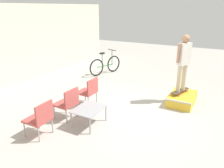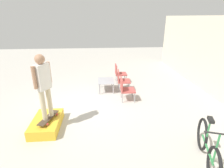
{
  "view_description": "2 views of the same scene",
  "coord_description": "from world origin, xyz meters",
  "px_view_note": "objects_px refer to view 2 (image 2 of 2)",
  "views": [
    {
      "loc": [
        -5.26,
        -2.14,
        2.88
      ],
      "look_at": [
        0.0,
        0.76,
        0.75
      ],
      "focal_mm": 35.0,
      "sensor_mm": 36.0,
      "label": 1
    },
    {
      "loc": [
        5.69,
        0.48,
        2.96
      ],
      "look_at": [
        0.14,
        0.93,
        0.8
      ],
      "focal_mm": 28.0,
      "sensor_mm": 36.0,
      "label": 2
    }
  ],
  "objects_px": {
    "person_skater": "(43,82)",
    "skateboard_on_ramp": "(49,118)",
    "patio_chair_center": "(122,79)",
    "bicycle": "(208,148)",
    "coffee_table": "(106,82)",
    "patio_chair_right": "(125,88)",
    "skate_ramp_box": "(47,123)",
    "patio_chair_left": "(119,72)"
  },
  "relations": [
    {
      "from": "coffee_table",
      "to": "patio_chair_right",
      "type": "distance_m",
      "value": 1.19
    },
    {
      "from": "patio_chair_center",
      "to": "bicycle",
      "type": "relative_size",
      "value": 0.52
    },
    {
      "from": "skate_ramp_box",
      "to": "patio_chair_center",
      "type": "relative_size",
      "value": 1.43
    },
    {
      "from": "patio_chair_center",
      "to": "patio_chair_right",
      "type": "height_order",
      "value": "same"
    },
    {
      "from": "skateboard_on_ramp",
      "to": "person_skater",
      "type": "bearing_deg",
      "value": 152.02
    },
    {
      "from": "coffee_table",
      "to": "patio_chair_left",
      "type": "height_order",
      "value": "patio_chair_left"
    },
    {
      "from": "skateboard_on_ramp",
      "to": "patio_chair_center",
      "type": "bearing_deg",
      "value": 154.53
    },
    {
      "from": "bicycle",
      "to": "skate_ramp_box",
      "type": "bearing_deg",
      "value": -93.9
    },
    {
      "from": "coffee_table",
      "to": "patio_chair_right",
      "type": "xyz_separation_m",
      "value": [
        0.98,
        0.68,
        0.08
      ]
    },
    {
      "from": "patio_chair_left",
      "to": "bicycle",
      "type": "relative_size",
      "value": 0.52
    },
    {
      "from": "patio_chair_left",
      "to": "patio_chair_right",
      "type": "xyz_separation_m",
      "value": [
        1.96,
        0.0,
        0.0
      ]
    },
    {
      "from": "coffee_table",
      "to": "patio_chair_center",
      "type": "height_order",
      "value": "patio_chair_center"
    },
    {
      "from": "patio_chair_right",
      "to": "bicycle",
      "type": "distance_m",
      "value": 3.38
    },
    {
      "from": "skateboard_on_ramp",
      "to": "patio_chair_left",
      "type": "height_order",
      "value": "patio_chair_left"
    },
    {
      "from": "person_skater",
      "to": "skate_ramp_box",
      "type": "bearing_deg",
      "value": -98.61
    },
    {
      "from": "person_skater",
      "to": "patio_chair_right",
      "type": "bearing_deg",
      "value": 154.74
    },
    {
      "from": "skate_ramp_box",
      "to": "person_skater",
      "type": "distance_m",
      "value": 1.27
    },
    {
      "from": "skateboard_on_ramp",
      "to": "patio_chair_left",
      "type": "bearing_deg",
      "value": 163.33
    },
    {
      "from": "person_skater",
      "to": "patio_chair_right",
      "type": "xyz_separation_m",
      "value": [
        -1.62,
        2.38,
        -0.92
      ]
    },
    {
      "from": "skate_ramp_box",
      "to": "skateboard_on_ramp",
      "type": "relative_size",
      "value": 1.5
    },
    {
      "from": "skateboard_on_ramp",
      "to": "coffee_table",
      "type": "distance_m",
      "value": 3.11
    },
    {
      "from": "person_skater",
      "to": "patio_chair_left",
      "type": "relative_size",
      "value": 2.01
    },
    {
      "from": "coffee_table",
      "to": "bicycle",
      "type": "xyz_separation_m",
      "value": [
        4.12,
        1.93,
        -0.01
      ]
    },
    {
      "from": "patio_chair_left",
      "to": "patio_chair_center",
      "type": "relative_size",
      "value": 1.0
    },
    {
      "from": "skate_ramp_box",
      "to": "patio_chair_center",
      "type": "xyz_separation_m",
      "value": [
        -2.53,
        2.48,
        0.34
      ]
    },
    {
      "from": "person_skater",
      "to": "skateboard_on_ramp",
      "type": "bearing_deg",
      "value": -14.48
    },
    {
      "from": "patio_chair_center",
      "to": "bicycle",
      "type": "xyz_separation_m",
      "value": [
        4.12,
        1.25,
        -0.09
      ]
    },
    {
      "from": "patio_chair_right",
      "to": "person_skater",
      "type": "bearing_deg",
      "value": 125.43
    },
    {
      "from": "patio_chair_center",
      "to": "patio_chair_left",
      "type": "bearing_deg",
      "value": 2.73
    },
    {
      "from": "skateboard_on_ramp",
      "to": "bicycle",
      "type": "xyz_separation_m",
      "value": [
        1.52,
        3.64,
        0.03
      ]
    },
    {
      "from": "person_skater",
      "to": "coffee_table",
      "type": "relative_size",
      "value": 2.06
    },
    {
      "from": "patio_chair_left",
      "to": "bicycle",
      "type": "bearing_deg",
      "value": -167.29
    },
    {
      "from": "person_skater",
      "to": "patio_chair_center",
      "type": "bearing_deg",
      "value": 168.03
    },
    {
      "from": "skateboard_on_ramp",
      "to": "patio_chair_right",
      "type": "bearing_deg",
      "value": 141.24
    },
    {
      "from": "skate_ramp_box",
      "to": "patio_chair_left",
      "type": "distance_m",
      "value": 4.3
    },
    {
      "from": "skate_ramp_box",
      "to": "skateboard_on_ramp",
      "type": "height_order",
      "value": "skateboard_on_ramp"
    },
    {
      "from": "skate_ramp_box",
      "to": "bicycle",
      "type": "height_order",
      "value": "bicycle"
    },
    {
      "from": "person_skater",
      "to": "patio_chair_center",
      "type": "xyz_separation_m",
      "value": [
        -2.6,
        2.38,
        -0.92
      ]
    },
    {
      "from": "person_skater",
      "to": "bicycle",
      "type": "distance_m",
      "value": 4.07
    },
    {
      "from": "skateboard_on_ramp",
      "to": "patio_chair_center",
      "type": "relative_size",
      "value": 0.95
    },
    {
      "from": "skateboard_on_ramp",
      "to": "person_skater",
      "type": "height_order",
      "value": "person_skater"
    },
    {
      "from": "patio_chair_left",
      "to": "patio_chair_right",
      "type": "relative_size",
      "value": 1.0
    }
  ]
}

